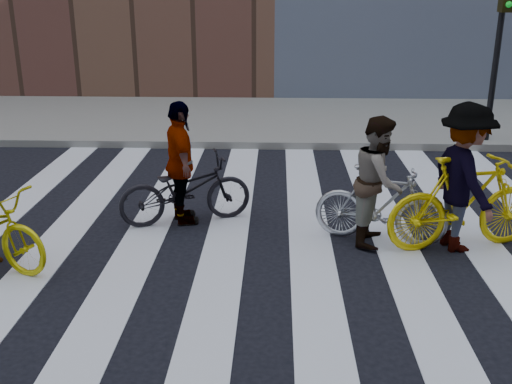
# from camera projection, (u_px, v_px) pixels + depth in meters

# --- Properties ---
(ground) EXTENTS (100.00, 100.00, 0.00)m
(ground) POSITION_uv_depth(u_px,v_px,m) (268.00, 256.00, 7.43)
(ground) COLOR black
(ground) RESTS_ON ground
(sidewalk_far) EXTENTS (100.00, 5.00, 0.15)m
(sidewalk_far) POSITION_uv_depth(u_px,v_px,m) (273.00, 120.00, 14.48)
(sidewalk_far) COLOR gray
(sidewalk_far) RESTS_ON ground
(zebra_crosswalk) EXTENTS (8.25, 10.00, 0.01)m
(zebra_crosswalk) POSITION_uv_depth(u_px,v_px,m) (268.00, 255.00, 7.43)
(zebra_crosswalk) COLOR white
(zebra_crosswalk) RESTS_ON ground
(traffic_signal) EXTENTS (0.22, 0.42, 3.33)m
(traffic_signal) POSITION_uv_depth(u_px,v_px,m) (501.00, 33.00, 11.54)
(traffic_signal) COLOR black
(traffic_signal) RESTS_ON ground
(bike_silver_mid) EXTENTS (1.77, 0.92, 1.02)m
(bike_silver_mid) POSITION_uv_depth(u_px,v_px,m) (381.00, 205.00, 7.68)
(bike_silver_mid) COLOR #B8BBC3
(bike_silver_mid) RESTS_ON ground
(bike_yellow_right) EXTENTS (2.10, 1.01, 1.22)m
(bike_yellow_right) POSITION_uv_depth(u_px,v_px,m) (465.00, 203.00, 7.46)
(bike_yellow_right) COLOR yellow
(bike_yellow_right) RESTS_ON ground
(bike_dark_rear) EXTENTS (1.95, 1.21, 0.97)m
(bike_dark_rear) POSITION_uv_depth(u_px,v_px,m) (185.00, 190.00, 8.31)
(bike_dark_rear) COLOR black
(bike_dark_rear) RESTS_ON ground
(rider_mid) EXTENTS (0.82, 0.95, 1.67)m
(rider_mid) POSITION_uv_depth(u_px,v_px,m) (379.00, 181.00, 7.57)
(rider_mid) COLOR slate
(rider_mid) RESTS_ON ground
(rider_right) EXTENTS (0.94, 1.33, 1.87)m
(rider_right) POSITION_uv_depth(u_px,v_px,m) (464.00, 178.00, 7.35)
(rider_right) COLOR slate
(rider_right) RESTS_ON ground
(rider_rear) EXTENTS (0.73, 1.09, 1.73)m
(rider_rear) POSITION_uv_depth(u_px,v_px,m) (181.00, 164.00, 8.18)
(rider_rear) COLOR slate
(rider_rear) RESTS_ON ground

